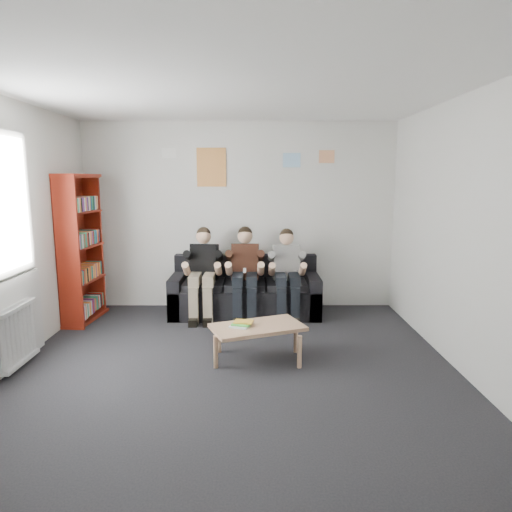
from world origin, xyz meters
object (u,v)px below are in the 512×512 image
at_px(sofa, 245,293).
at_px(coffee_table, 258,330).
at_px(bookshelf, 82,249).
at_px(person_middle, 245,273).
at_px(person_right, 287,274).
at_px(person_left, 203,273).

relative_size(sofa, coffee_table, 2.19).
bearing_deg(bookshelf, person_middle, 8.27).
bearing_deg(person_middle, person_right, 2.15).
distance_m(person_middle, person_right, 0.57).
bearing_deg(person_left, sofa, 24.41).
distance_m(bookshelf, person_middle, 2.20).
height_order(bookshelf, person_middle, bookshelf).
bearing_deg(person_middle, bookshelf, -175.19).
height_order(bookshelf, person_right, bookshelf).
bearing_deg(person_right, person_middle, 175.85).
xyz_separation_m(bookshelf, person_left, (1.59, 0.11, -0.36)).
bearing_deg(person_right, sofa, 157.39).
bearing_deg(sofa, person_middle, -90.00).
bearing_deg(bookshelf, person_right, 7.71).
relative_size(bookshelf, person_left, 1.58).
bearing_deg(person_right, bookshelf, 177.96).
bearing_deg(bookshelf, sofa, 13.29).
height_order(sofa, person_middle, person_middle).
bearing_deg(coffee_table, person_left, 116.03).
xyz_separation_m(bookshelf, person_right, (2.74, 0.11, -0.37)).
bearing_deg(sofa, person_left, -161.62).
distance_m(coffee_table, person_right, 1.59).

